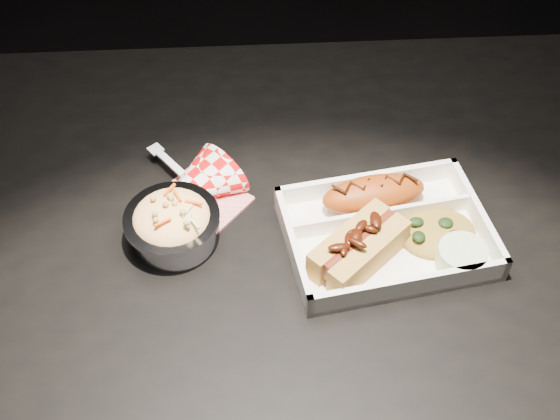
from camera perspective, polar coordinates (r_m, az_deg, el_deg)
The scene contains 8 objects.
dining_table at distance 0.98m, azimuth 1.14°, elevation -4.72°, with size 1.20×0.80×0.75m.
food_tray at distance 0.90m, azimuth 8.56°, elevation -2.08°, with size 0.28×0.22×0.04m.
fried_pastry at distance 0.92m, azimuth 7.62°, elevation 1.30°, with size 0.14×0.06×0.04m, color #9D3F0F.
hotdog at distance 0.85m, azimuth 6.43°, elevation -2.99°, with size 0.13×0.13×0.06m.
fried_rice_mound at distance 0.90m, azimuth 12.78°, elevation -1.39°, with size 0.10×0.08×0.03m, color #AA8931.
cupcake_liner at distance 0.88m, azimuth 14.53°, elevation -3.76°, with size 0.06×0.06×0.03m, color beige.
foil_coleslaw_cup at distance 0.88m, azimuth -8.73°, elevation -1.04°, with size 0.12×0.12×0.07m.
napkin_fork at distance 0.94m, azimuth -6.98°, elevation 1.89°, with size 0.16×0.16×0.10m.
Camera 1 is at (-0.05, -0.58, 1.45)m, focal length 45.00 mm.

